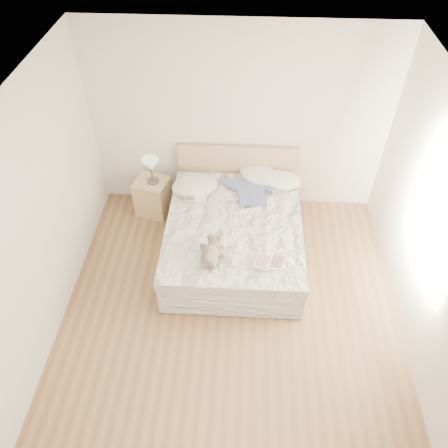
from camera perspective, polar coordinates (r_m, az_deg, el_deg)
The scene contains 16 objects.
floor at distance 5.29m, azimuth 0.75°, elevation -12.91°, with size 4.00×4.50×0.00m, color brown.
ceiling at distance 3.34m, azimuth 1.18°, elevation 12.74°, with size 4.00×4.50×0.00m, color white.
wall_back at distance 5.97m, azimuth 1.93°, elevation 13.14°, with size 4.00×0.02×2.70m, color silver.
wall_left at distance 4.71m, azimuth -24.21°, elevation -1.74°, with size 0.02×4.50×2.70m, color silver.
wall_right at distance 4.63m, azimuth 26.56°, elevation -3.75°, with size 0.02×4.50×2.70m, color silver.
window at distance 4.75m, azimuth 25.84°, elevation -0.25°, with size 0.02×1.30×1.10m, color white.
bed at distance 5.79m, azimuth 1.34°, elevation -1.27°, with size 1.72×2.14×1.00m.
nightstand at distance 6.46m, azimuth -9.25°, elevation 3.59°, with size 0.45×0.40×0.56m, color tan.
table_lamp at distance 6.11m, azimuth -9.52°, elevation 7.49°, with size 0.30×0.30×0.38m.
pillow_left at distance 6.01m, azimuth -3.84°, elevation 5.01°, with size 0.64×0.45×0.19m, color silver.
pillow_middle at distance 6.21m, azimuth 4.69°, elevation 6.44°, with size 0.61×0.43×0.18m, color white.
pillow_right at distance 6.15m, azimuth 7.46°, elevation 5.76°, with size 0.56×0.39×0.17m, color white.
blouse at distance 5.93m, azimuth 3.57°, elevation 4.19°, with size 0.57×0.61×0.02m, color #364772, non-canonical shape.
photo_book at distance 5.85m, azimuth -3.75°, elevation 3.54°, with size 0.31×0.21×0.02m, color white.
childrens_book at distance 5.06m, azimuth 6.01°, elevation -4.97°, with size 0.35×0.24×0.02m, color #FFF4CB.
teddy_bear at distance 5.05m, azimuth -1.81°, elevation -4.43°, with size 0.26×0.37×0.20m, color #6C6250, non-canonical shape.
Camera 1 is at (0.09, -2.84, 4.47)m, focal length 35.00 mm.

